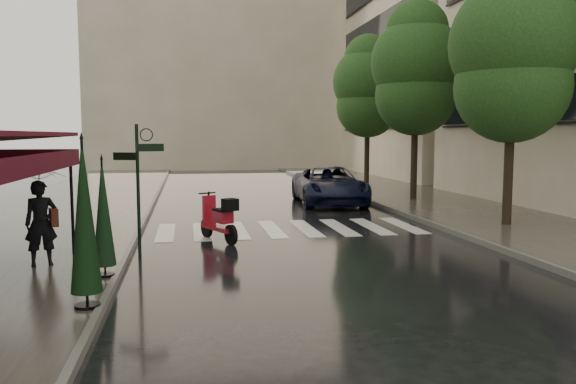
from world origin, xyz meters
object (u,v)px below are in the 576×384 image
object	(u,v)px
pedestrian_with_umbrella	(40,186)
parasol_back	(103,213)
parked_car	(329,185)
parasol_front	(84,216)
scooter	(219,220)

from	to	relation	value
pedestrian_with_umbrella	parasol_back	size ratio (longest dim) A/B	1.09
parasol_back	parked_car	bearing A→B (deg)	57.03
pedestrian_with_umbrella	parked_car	xyz separation A→B (m)	(8.82, 10.24, -1.02)
parked_car	parasol_front	bearing A→B (deg)	-115.40
parasol_front	parked_car	bearing A→B (deg)	61.10
parked_car	parasol_back	world-z (taller)	parasol_back
scooter	parked_car	xyz separation A→B (m)	(4.98, 7.57, 0.19)
scooter	parasol_front	world-z (taller)	parasol_front
pedestrian_with_umbrella	parked_car	size ratio (longest dim) A/B	0.45
parked_car	parasol_front	size ratio (longest dim) A/B	2.04
parked_car	parasol_back	distance (m)	13.63
pedestrian_with_umbrella	scooter	size ratio (longest dim) A/B	1.41
scooter	parasol_front	bearing A→B (deg)	-137.34
scooter	pedestrian_with_umbrella	bearing A→B (deg)	-169.98
parked_car	parasol_back	size ratio (longest dim) A/B	2.41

